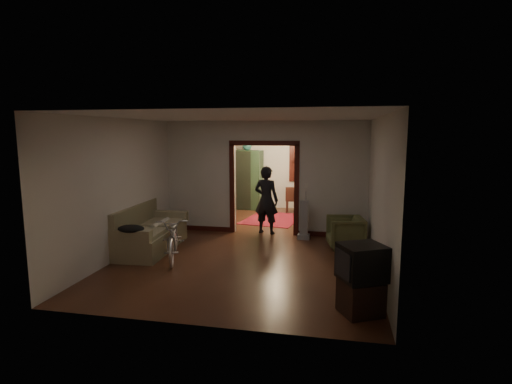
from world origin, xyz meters
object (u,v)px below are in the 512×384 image
(armchair, at_px, (345,232))
(person, at_px, (266,200))
(bicycle, at_px, (174,237))
(locker, at_px, (247,180))
(desk, at_px, (314,200))
(sofa, at_px, (150,228))

(armchair, relative_size, person, 0.45)
(bicycle, distance_m, locker, 5.54)
(locker, bearing_deg, person, -64.42)
(desk, bearing_deg, locker, -179.19)
(armchair, height_order, desk, desk)
(armchair, bearing_deg, person, -125.61)
(armchair, xyz_separation_m, person, (-1.92, 0.93, 0.50))
(armchair, bearing_deg, sofa, -86.79)
(sofa, distance_m, locker, 5.15)
(locker, height_order, desk, locker)
(bicycle, height_order, armchair, bicycle)
(bicycle, height_order, person, person)
(sofa, bearing_deg, locker, 75.61)
(sofa, relative_size, locker, 1.07)
(bicycle, bearing_deg, armchair, 3.97)
(person, bearing_deg, armchair, 165.62)
(person, xyz_separation_m, desk, (1.02, 2.92, -0.44))
(sofa, height_order, desk, sofa)
(bicycle, xyz_separation_m, armchair, (3.38, 1.45, -0.09))
(sofa, bearing_deg, armchair, 10.18)
(locker, bearing_deg, desk, -0.66)
(sofa, distance_m, desk, 5.79)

